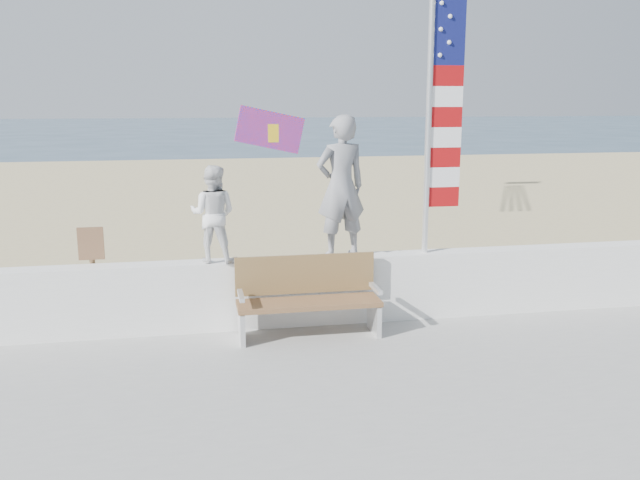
# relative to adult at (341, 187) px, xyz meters

# --- Properties ---
(ground) EXTENTS (220.00, 220.00, 0.00)m
(ground) POSITION_rel_adult_xyz_m (-0.51, -2.00, -2.01)
(ground) COLOR #2F495F
(ground) RESTS_ON ground
(sand) EXTENTS (90.00, 40.00, 0.08)m
(sand) POSITION_rel_adult_xyz_m (-0.51, 7.00, -1.97)
(sand) COLOR tan
(sand) RESTS_ON ground
(seawall) EXTENTS (30.00, 0.35, 0.90)m
(seawall) POSITION_rel_adult_xyz_m (-0.51, 0.00, -1.38)
(seawall) COLOR white
(seawall) RESTS_ON boardwalk
(adult) EXTENTS (0.75, 0.57, 1.86)m
(adult) POSITION_rel_adult_xyz_m (0.00, 0.00, 0.00)
(adult) COLOR gray
(adult) RESTS_ON seawall
(child) EXTENTS (0.72, 0.63, 1.24)m
(child) POSITION_rel_adult_xyz_m (-1.66, 0.00, -0.31)
(child) COLOR white
(child) RESTS_ON seawall
(bench) EXTENTS (1.80, 0.57, 1.00)m
(bench) POSITION_rel_adult_xyz_m (-0.52, -0.45, -1.32)
(bench) COLOR brown
(bench) RESTS_ON boardwalk
(flag) EXTENTS (0.50, 0.08, 3.50)m
(flag) POSITION_rel_adult_xyz_m (1.30, -0.00, 0.98)
(flag) COLOR silver
(flag) RESTS_ON seawall
(parafoil_kite) EXTENTS (1.04, 0.30, 0.71)m
(parafoil_kite) POSITION_rel_adult_xyz_m (-0.74, 1.41, 0.68)
(parafoil_kite) COLOR red
(parafoil_kite) RESTS_ON ground
(sign) EXTENTS (0.32, 0.07, 1.46)m
(sign) POSITION_rel_adult_xyz_m (-3.20, 0.24, -1.06)
(sign) COLOR brown
(sign) RESTS_ON sand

